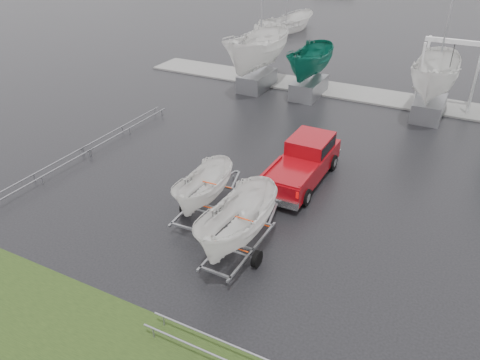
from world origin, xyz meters
TOP-DOWN VIEW (x-y plane):
  - ground_plane at (0.00, 0.00)m, footprint 120.00×120.00m
  - grass_verge at (0.00, -11.00)m, footprint 40.00×40.00m
  - dock at (0.00, 13.00)m, footprint 30.00×3.00m
  - pickup_truck at (1.31, 0.75)m, footprint 2.04×5.43m
  - trailer_hitched at (1.25, -5.43)m, footprint 1.79×3.61m
  - trailer_parked at (-1.09, -3.80)m, footprint 1.81×3.66m
  - boat_hoist at (5.69, 13.00)m, footprint 3.30×2.18m
  - keelboat_0 at (-5.92, 11.00)m, footprint 2.79×3.20m
  - keelboat_1 at (-2.28, 11.20)m, footprint 2.13×3.20m
  - keelboat_2 at (5.17, 11.00)m, footprint 2.50×3.20m
  - mast_rack_0 at (-9.00, 1.00)m, footprint 0.56×6.50m
  - mast_rack_1 at (-9.00, -5.00)m, footprint 0.56×6.50m
  - moored_boat_0 at (-10.96, 28.22)m, footprint 3.53×3.57m

SIDE VIEW (x-z plane):
  - ground_plane at x=0.00m, z-range 0.00..0.00m
  - moored_boat_0 at x=-10.96m, z-range -5.79..5.79m
  - grass_verge at x=0.00m, z-range 0.00..0.00m
  - dock at x=0.00m, z-range -0.01..0.11m
  - mast_rack_0 at x=-9.00m, z-range 0.32..0.38m
  - mast_rack_1 at x=-9.00m, z-range 0.32..0.38m
  - pickup_truck at x=1.31m, z-range 0.04..1.84m
  - trailer_parked at x=-1.09m, z-range 0.20..4.52m
  - boat_hoist at x=5.69m, z-range 0.61..4.73m
  - trailer_hitched at x=1.25m, z-range 0.21..5.31m
  - keelboat_1 at x=-2.28m, z-range -0.04..6.73m
  - keelboat_2 at x=5.17m, z-range -1.36..9.31m
  - keelboat_0 at x=-5.92m, z-range -1.04..9.93m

